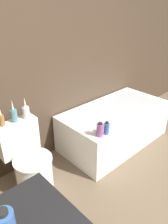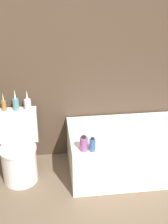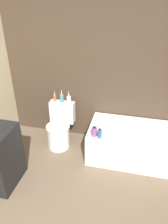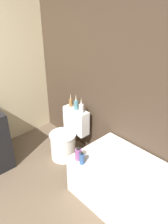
# 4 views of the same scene
# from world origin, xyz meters

# --- Properties ---
(wall_back_tiled) EXTENTS (6.40, 0.06, 2.60)m
(wall_back_tiled) POSITION_xyz_m (0.00, 2.13, 1.30)
(wall_back_tiled) COLOR #423326
(wall_back_tiled) RESTS_ON ground_plane
(bathtub) EXTENTS (1.52, 0.79, 0.52)m
(bathtub) POSITION_xyz_m (0.79, 1.69, 0.27)
(bathtub) COLOR white
(bathtub) RESTS_ON ground
(toilet) EXTENTS (0.42, 0.54, 0.73)m
(toilet) POSITION_xyz_m (-0.52, 1.74, 0.31)
(toilet) COLOR white
(toilet) RESTS_ON ground
(vase_gold) EXTENTS (0.05, 0.05, 0.21)m
(vase_gold) POSITION_xyz_m (-0.65, 1.94, 0.80)
(vase_gold) COLOR olive
(vase_gold) RESTS_ON toilet
(vase_silver) EXTENTS (0.07, 0.07, 0.24)m
(vase_silver) POSITION_xyz_m (-0.52, 1.93, 0.81)
(vase_silver) COLOR teal
(vase_silver) RESTS_ON toilet
(vase_bronze) EXTENTS (0.07, 0.07, 0.23)m
(vase_bronze) POSITION_xyz_m (-0.40, 1.92, 0.81)
(vase_bronze) COLOR silver
(vase_bronze) RESTS_ON toilet
(shampoo_bottle_tall) EXTENTS (0.08, 0.08, 0.16)m
(shampoo_bottle_tall) POSITION_xyz_m (0.15, 1.38, 0.60)
(shampoo_bottle_tall) COLOR #8C4C8C
(shampoo_bottle_tall) RESTS_ON bathtub
(shampoo_bottle_short) EXTENTS (0.06, 0.06, 0.15)m
(shampoo_bottle_short) POSITION_xyz_m (0.23, 1.36, 0.59)
(shampoo_bottle_short) COLOR #335999
(shampoo_bottle_short) RESTS_ON bathtub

